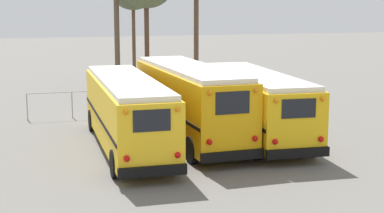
{
  "coord_description": "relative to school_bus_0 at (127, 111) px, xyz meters",
  "views": [
    {
      "loc": [
        -6.98,
        -25.12,
        6.14
      ],
      "look_at": [
        0.0,
        -0.72,
        1.6
      ],
      "focal_mm": 55.0,
      "sensor_mm": 36.0,
      "label": 1
    }
  ],
  "objects": [
    {
      "name": "ground_plane",
      "position": [
        2.96,
        1.18,
        -1.65
      ],
      "size": [
        160.0,
        160.0,
        0.0
      ],
      "primitive_type": "plane",
      "color": "#66635E"
    },
    {
      "name": "school_bus_0",
      "position": [
        0.0,
        0.0,
        0.0
      ],
      "size": [
        2.53,
        10.75,
        3.02
      ],
      "color": "yellow",
      "rests_on": "ground"
    },
    {
      "name": "school_bus_1",
      "position": [
        2.96,
        0.85,
        0.17
      ],
      "size": [
        2.88,
        10.31,
        3.35
      ],
      "color": "#E5A00C",
      "rests_on": "ground"
    },
    {
      "name": "school_bus_2",
      "position": [
        5.92,
        0.46,
        -0.01
      ],
      "size": [
        2.99,
        10.1,
        2.98
      ],
      "color": "yellow",
      "rests_on": "ground"
    },
    {
      "name": "utility_pole",
      "position": [
        1.79,
        13.95,
        2.6
      ],
      "size": [
        1.8,
        0.34,
        8.28
      ],
      "color": "brown",
      "rests_on": "ground"
    },
    {
      "name": "fence_line",
      "position": [
        2.96,
        7.53,
        -0.68
      ],
      "size": [
        13.98,
        0.06,
        1.42
      ],
      "color": "#939399",
      "rests_on": "ground"
    }
  ]
}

